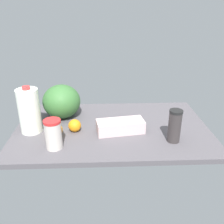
% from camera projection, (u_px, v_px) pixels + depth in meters
% --- Properties ---
extents(countertop, '(1.20, 0.76, 0.03)m').
position_uv_depth(countertop, '(112.00, 128.00, 1.58)').
color(countertop, '#524E53').
rests_on(countertop, ground).
extents(shaker_bottle, '(0.07, 0.07, 0.19)m').
position_uv_depth(shaker_bottle, '(175.00, 126.00, 1.38)').
color(shaker_bottle, '#363131').
rests_on(shaker_bottle, countertop).
extents(watermelon, '(0.25, 0.25, 0.22)m').
position_uv_depth(watermelon, '(62.00, 101.00, 1.66)').
color(watermelon, '#376A32').
rests_on(watermelon, countertop).
extents(milk_jug, '(0.13, 0.13, 0.29)m').
position_uv_depth(milk_jug, '(29.00, 111.00, 1.47)').
color(milk_jug, white).
rests_on(milk_jug, countertop).
extents(egg_carton, '(0.30, 0.16, 0.07)m').
position_uv_depth(egg_carton, '(120.00, 126.00, 1.50)').
color(egg_carton, beige).
rests_on(egg_carton, countertop).
extents(tumbler_cup, '(0.09, 0.09, 0.17)m').
position_uv_depth(tumbler_cup, '(53.00, 134.00, 1.32)').
color(tumbler_cup, beige).
rests_on(tumbler_cup, countertop).
extents(orange_near_front, '(0.08, 0.08, 0.08)m').
position_uv_depth(orange_near_front, '(56.00, 130.00, 1.45)').
color(orange_near_front, orange).
rests_on(orange_near_front, countertop).
extents(orange_beside_bowl, '(0.08, 0.08, 0.08)m').
position_uv_depth(orange_beside_bowl, '(75.00, 126.00, 1.50)').
color(orange_beside_bowl, orange).
rests_on(orange_beside_bowl, countertop).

